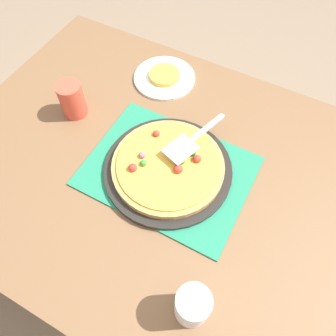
{
  "coord_description": "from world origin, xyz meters",
  "views": [
    {
      "loc": [
        -0.24,
        0.45,
        1.6
      ],
      "look_at": [
        0.0,
        0.0,
        0.77
      ],
      "focal_mm": 35.47,
      "sensor_mm": 36.0,
      "label": 1
    }
  ],
  "objects_px": {
    "served_slice_right": "(164,75)",
    "pizza_server": "(192,140)",
    "pizza_pan": "(168,169)",
    "cup_corner": "(192,306)",
    "pizza": "(168,165)",
    "cup_near": "(72,99)",
    "plate_far_right": "(164,78)"
  },
  "relations": [
    {
      "from": "served_slice_right",
      "to": "pizza_server",
      "type": "distance_m",
      "value": 0.34
    },
    {
      "from": "pizza_pan",
      "to": "cup_corner",
      "type": "xyz_separation_m",
      "value": [
        -0.23,
        0.32,
        0.05
      ]
    },
    {
      "from": "pizza",
      "to": "cup_corner",
      "type": "relative_size",
      "value": 2.75
    },
    {
      "from": "pizza_pan",
      "to": "pizza",
      "type": "distance_m",
      "value": 0.02
    },
    {
      "from": "cup_near",
      "to": "cup_corner",
      "type": "xyz_separation_m",
      "value": [
        -0.61,
        0.38,
        0.0
      ]
    },
    {
      "from": "pizza_pan",
      "to": "cup_near",
      "type": "relative_size",
      "value": 3.17
    },
    {
      "from": "plate_far_right",
      "to": "cup_near",
      "type": "bearing_deg",
      "value": 56.12
    },
    {
      "from": "pizza",
      "to": "cup_corner",
      "type": "height_order",
      "value": "cup_corner"
    },
    {
      "from": "pizza_pan",
      "to": "cup_near",
      "type": "height_order",
      "value": "cup_near"
    },
    {
      "from": "cup_near",
      "to": "cup_corner",
      "type": "distance_m",
      "value": 0.72
    },
    {
      "from": "served_slice_right",
      "to": "cup_near",
      "type": "bearing_deg",
      "value": 56.12
    },
    {
      "from": "pizza_pan",
      "to": "cup_corner",
      "type": "height_order",
      "value": "cup_corner"
    },
    {
      "from": "pizza",
      "to": "pizza_server",
      "type": "bearing_deg",
      "value": -108.42
    },
    {
      "from": "served_slice_right",
      "to": "cup_near",
      "type": "distance_m",
      "value": 0.34
    },
    {
      "from": "cup_corner",
      "to": "cup_near",
      "type": "bearing_deg",
      "value": -31.52
    },
    {
      "from": "pizza_pan",
      "to": "plate_far_right",
      "type": "distance_m",
      "value": 0.39
    },
    {
      "from": "pizza_pan",
      "to": "plate_far_right",
      "type": "height_order",
      "value": "pizza_pan"
    },
    {
      "from": "cup_corner",
      "to": "pizza_pan",
      "type": "bearing_deg",
      "value": -53.8
    },
    {
      "from": "cup_corner",
      "to": "served_slice_right",
      "type": "bearing_deg",
      "value": -56.88
    },
    {
      "from": "pizza_pan",
      "to": "served_slice_right",
      "type": "xyz_separation_m",
      "value": [
        0.2,
        -0.34,
        0.01
      ]
    },
    {
      "from": "served_slice_right",
      "to": "cup_near",
      "type": "xyz_separation_m",
      "value": [
        0.19,
        0.28,
        0.04
      ]
    },
    {
      "from": "pizza_pan",
      "to": "pizza_server",
      "type": "bearing_deg",
      "value": -108.25
    },
    {
      "from": "cup_corner",
      "to": "pizza_server",
      "type": "height_order",
      "value": "cup_corner"
    },
    {
      "from": "plate_far_right",
      "to": "served_slice_right",
      "type": "xyz_separation_m",
      "value": [
        0.0,
        0.0,
        0.01
      ]
    },
    {
      "from": "cup_near",
      "to": "pizza",
      "type": "bearing_deg",
      "value": 170.98
    },
    {
      "from": "pizza_pan",
      "to": "pizza_server",
      "type": "xyz_separation_m",
      "value": [
        -0.03,
        -0.09,
        0.05
      ]
    },
    {
      "from": "plate_far_right",
      "to": "pizza_server",
      "type": "bearing_deg",
      "value": 132.63
    },
    {
      "from": "cup_near",
      "to": "pizza_server",
      "type": "height_order",
      "value": "cup_near"
    },
    {
      "from": "served_slice_right",
      "to": "cup_near",
      "type": "height_order",
      "value": "cup_near"
    },
    {
      "from": "cup_near",
      "to": "pizza_pan",
      "type": "bearing_deg",
      "value": 170.93
    },
    {
      "from": "pizza",
      "to": "pizza_server",
      "type": "height_order",
      "value": "pizza_server"
    },
    {
      "from": "pizza",
      "to": "served_slice_right",
      "type": "height_order",
      "value": "pizza"
    }
  ]
}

